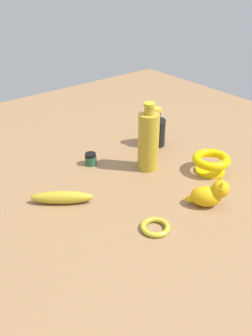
{
  "coord_description": "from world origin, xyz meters",
  "views": [
    {
      "loc": [
        0.68,
        0.85,
        0.69
      ],
      "look_at": [
        0.0,
        0.0,
        0.05
      ],
      "focal_mm": 40.42,
      "sensor_mm": 36.0,
      "label": 1
    }
  ],
  "objects": [
    {
      "name": "ground",
      "position": [
        0.0,
        0.0,
        0.0
      ],
      "size": [
        2.0,
        2.0,
        0.0
      ],
      "primitive_type": "plane",
      "color": "#936D47"
    },
    {
      "name": "banana",
      "position": [
        0.23,
        -0.03,
        0.02
      ],
      "size": [
        0.18,
        0.15,
        0.04
      ],
      "primitive_type": "ellipsoid",
      "rotation": [
        0.0,
        0.0,
        2.49
      ],
      "color": "gold",
      "rests_on": "ground"
    },
    {
      "name": "bottle_short",
      "position": [
        -0.27,
        -0.15,
        0.06
      ],
      "size": [
        0.08,
        0.08,
        0.16
      ],
      "color": "black",
      "rests_on": "ground"
    },
    {
      "name": "bottle_tall",
      "position": [
        -0.12,
        -0.02,
        0.11
      ],
      "size": [
        0.07,
        0.07,
        0.25
      ],
      "color": "#B49526",
      "rests_on": "ground"
    },
    {
      "name": "cat_figurine",
      "position": [
        -0.12,
        0.27,
        0.04
      ],
      "size": [
        0.11,
        0.11,
        0.1
      ],
      "color": "gold",
      "rests_on": "ground"
    },
    {
      "name": "bowl",
      "position": [
        -0.28,
        0.13,
        0.04
      ],
      "size": [
        0.13,
        0.13,
        0.06
      ],
      "color": "yellow",
      "rests_on": "ground"
    },
    {
      "name": "bangle",
      "position": [
        0.09,
        0.25,
        0.01
      ],
      "size": [
        0.08,
        0.08,
        0.02
      ],
      "primitive_type": "torus",
      "color": "gold",
      "rests_on": "ground"
    },
    {
      "name": "nail_polish_jar",
      "position": [
        0.03,
        -0.17,
        0.02
      ],
      "size": [
        0.04,
        0.04,
        0.04
      ],
      "color": "#285839",
      "rests_on": "ground"
    }
  ]
}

